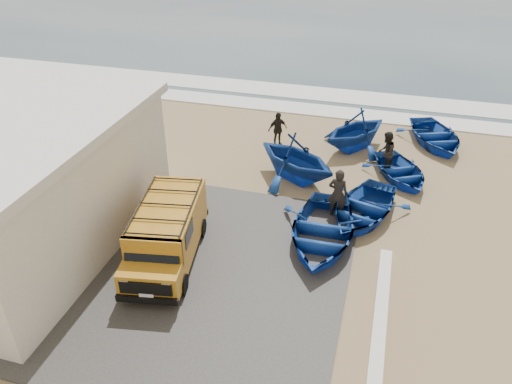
# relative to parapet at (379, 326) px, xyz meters

# --- Properties ---
(ground) EXTENTS (160.00, 160.00, 0.00)m
(ground) POSITION_rel_parapet_xyz_m (-5.00, 3.00, -0.28)
(ground) COLOR #988058
(slab) EXTENTS (12.00, 10.00, 0.05)m
(slab) POSITION_rel_parapet_xyz_m (-7.00, 1.00, -0.25)
(slab) COLOR #423F3D
(slab) RESTS_ON ground
(surf_line) EXTENTS (180.00, 1.60, 0.06)m
(surf_line) POSITION_rel_parapet_xyz_m (-5.00, 15.00, -0.25)
(surf_line) COLOR white
(surf_line) RESTS_ON ground
(surf_wash) EXTENTS (180.00, 2.20, 0.04)m
(surf_wash) POSITION_rel_parapet_xyz_m (-5.00, 17.50, -0.26)
(surf_wash) COLOR white
(surf_wash) RESTS_ON ground
(parapet) EXTENTS (0.35, 6.00, 0.55)m
(parapet) POSITION_rel_parapet_xyz_m (0.00, 0.00, 0.00)
(parapet) COLOR silver
(parapet) RESTS_ON ground
(van) EXTENTS (2.51, 4.76, 1.94)m
(van) POSITION_rel_parapet_xyz_m (-6.72, 1.44, 0.77)
(van) COLOR #C1811D
(van) RESTS_ON ground
(boat_near_left) EXTENTS (3.25, 4.50, 0.92)m
(boat_near_left) POSITION_rel_parapet_xyz_m (-2.14, 3.59, 0.19)
(boat_near_left) COLOR #14409E
(boat_near_left) RESTS_ON ground
(boat_near_right) EXTENTS (3.84, 4.59, 0.82)m
(boat_near_right) POSITION_rel_parapet_xyz_m (-0.95, 5.44, 0.13)
(boat_near_right) COLOR #14409E
(boat_near_right) RESTS_ON ground
(boat_mid_left) EXTENTS (4.88, 4.69, 1.98)m
(boat_mid_left) POSITION_rel_parapet_xyz_m (-3.86, 7.52, 0.71)
(boat_mid_left) COLOR #14409E
(boat_mid_left) RESTS_ON ground
(boat_mid_right) EXTENTS (3.71, 4.13, 0.70)m
(boat_mid_right) POSITION_rel_parapet_xyz_m (0.27, 8.69, 0.08)
(boat_mid_right) COLOR #14409E
(boat_mid_right) RESTS_ON ground
(boat_far_left) EXTENTS (4.62, 4.72, 1.89)m
(boat_far_left) POSITION_rel_parapet_xyz_m (-1.83, 10.99, 0.67)
(boat_far_left) COLOR #14409E
(boat_far_left) RESTS_ON ground
(boat_far_right) EXTENTS (4.06, 4.72, 0.82)m
(boat_far_right) POSITION_rel_parapet_xyz_m (1.72, 12.42, 0.14)
(boat_far_right) COLOR #14409E
(boat_far_right) RESTS_ON ground
(fisherman_front) EXTENTS (0.74, 0.52, 1.93)m
(fisherman_front) POSITION_rel_parapet_xyz_m (-1.87, 5.26, 0.69)
(fisherman_front) COLOR black
(fisherman_front) RESTS_ON ground
(fisherman_middle) EXTENTS (0.85, 0.99, 1.79)m
(fisherman_middle) POSITION_rel_parapet_xyz_m (-0.41, 9.16, 0.62)
(fisherman_middle) COLOR black
(fisherman_middle) RESTS_ON ground
(fisherman_back) EXTENTS (0.97, 0.93, 1.62)m
(fisherman_back) POSITION_rel_parapet_xyz_m (-5.29, 10.36, 0.53)
(fisherman_back) COLOR black
(fisherman_back) RESTS_ON ground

